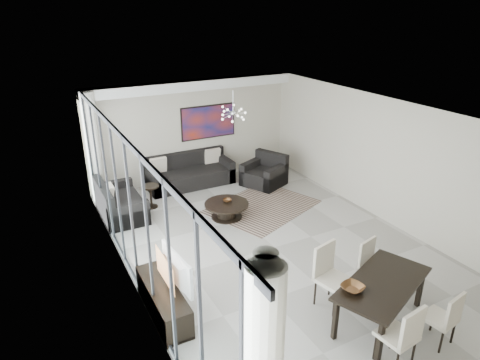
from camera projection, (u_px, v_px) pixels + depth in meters
room_shell at (296, 181)px, 8.78m from camera, size 6.00×9.00×2.90m
window_wall at (136, 215)px, 7.33m from camera, size 0.37×8.95×2.90m
soffit at (193, 85)px, 11.58m from camera, size 5.98×0.40×0.26m
painting at (208, 122)px, 12.36m from camera, size 1.68×0.04×0.98m
chandelier at (233, 113)px, 10.40m from camera, size 0.66×0.66×0.71m
rug at (262, 206)px, 10.96m from camera, size 3.12×2.78×0.01m
coffee_table at (227, 209)px, 10.33m from camera, size 1.08×1.08×0.38m
bowl_coffee at (227, 201)px, 10.34m from camera, size 0.25×0.25×0.07m
sofa_main at (189, 175)px, 12.21m from camera, size 2.43×0.99×0.88m
loveseat at (119, 205)px, 10.40m from camera, size 0.96×1.71×0.85m
armchair at (265, 174)px, 12.21m from camera, size 1.33×1.36×0.88m
side_table at (151, 193)px, 10.78m from camera, size 0.44×0.44×0.60m
tv_console at (163, 300)px, 7.11m from camera, size 0.46×1.63×0.51m
television at (171, 271)px, 6.93m from camera, size 0.23×1.06×0.60m
dining_table at (382, 287)px, 6.76m from camera, size 2.04×1.53×0.76m
dining_chair_sw at (404, 333)px, 5.92m from camera, size 0.53×0.53×1.04m
dining_chair_se at (446, 316)px, 6.33m from camera, size 0.50×0.50×0.94m
dining_chair_nw at (329, 271)px, 7.22m from camera, size 0.62×0.62×1.12m
dining_chair_ne at (371, 263)px, 7.59m from camera, size 0.54×0.54×0.98m
bowl_dining at (353, 288)px, 6.53m from camera, size 0.41×0.41×0.08m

